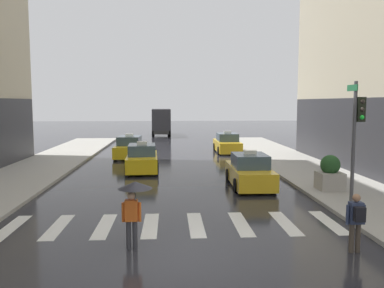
{
  "coord_description": "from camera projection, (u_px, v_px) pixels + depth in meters",
  "views": [
    {
      "loc": [
        -0.11,
        -10.2,
        4.14
      ],
      "look_at": [
        0.92,
        8.0,
        2.24
      ],
      "focal_mm": 37.34,
      "sensor_mm": 36.0,
      "label": 1
    }
  ],
  "objects": [
    {
      "name": "box_truck",
      "position": [
        161.0,
        121.0,
        49.51
      ],
      "size": [
        2.42,
        7.59,
        3.35
      ],
      "color": "#2D2D2D",
      "rests_on": "ground"
    },
    {
      "name": "ground_plane",
      "position": [
        174.0,
        259.0,
        10.56
      ],
      "size": [
        160.0,
        160.0,
        0.0
      ],
      "primitive_type": "plane",
      "color": "#26262B"
    },
    {
      "name": "taxi_third",
      "position": [
        130.0,
        148.0,
        30.07
      ],
      "size": [
        2.11,
        4.62,
        1.8
      ],
      "color": "yellow",
      "rests_on": "ground"
    },
    {
      "name": "pedestrian_with_umbrella",
      "position": [
        134.0,
        197.0,
        11.17
      ],
      "size": [
        0.96,
        0.96,
        1.94
      ],
      "color": "#333338",
      "rests_on": "ground"
    },
    {
      "name": "taxi_second",
      "position": [
        142.0,
        159.0,
        24.22
      ],
      "size": [
        2.07,
        4.61,
        1.8
      ],
      "color": "yellow",
      "rests_on": "ground"
    },
    {
      "name": "planter_near_corner",
      "position": [
        330.0,
        174.0,
        18.32
      ],
      "size": [
        1.1,
        1.1,
        1.6
      ],
      "color": "#A8A399",
      "rests_on": "curb_right"
    },
    {
      "name": "taxi_fourth",
      "position": [
        227.0,
        144.0,
        33.0
      ],
      "size": [
        1.97,
        4.56,
        1.8
      ],
      "color": "gold",
      "rests_on": "ground"
    },
    {
      "name": "taxi_lead",
      "position": [
        249.0,
        172.0,
        19.69
      ],
      "size": [
        1.96,
        4.55,
        1.8
      ],
      "color": "gold",
      "rests_on": "ground"
    },
    {
      "name": "crosswalk_markings",
      "position": [
        173.0,
        225.0,
        13.54
      ],
      "size": [
        11.3,
        2.8,
        0.01
      ],
      "color": "silver",
      "rests_on": "ground"
    },
    {
      "name": "pedestrian_with_backpack",
      "position": [
        356.0,
        218.0,
        10.93
      ],
      "size": [
        0.55,
        0.43,
        1.65
      ],
      "color": "#473D33",
      "rests_on": "ground"
    },
    {
      "name": "traffic_light_pole",
      "position": [
        357.0,
        126.0,
        15.33
      ],
      "size": [
        0.44,
        0.84,
        4.8
      ],
      "color": "#47474C",
      "rests_on": "curb_right"
    }
  ]
}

